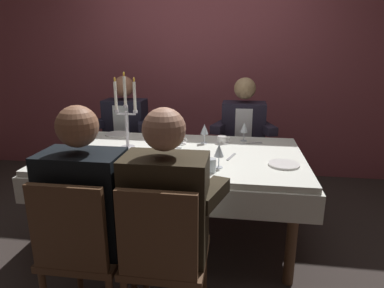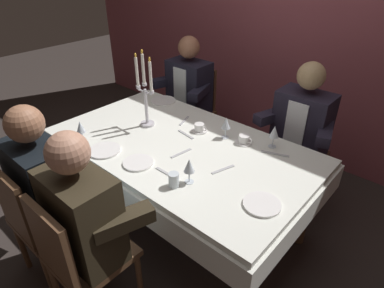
# 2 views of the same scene
# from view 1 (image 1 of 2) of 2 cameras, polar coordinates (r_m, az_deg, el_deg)

# --- Properties ---
(ground_plane) EXTENTS (12.00, 12.00, 0.00)m
(ground_plane) POSITION_cam_1_polar(r_m,az_deg,el_deg) (2.84, -2.54, -15.84)
(ground_plane) COLOR #322A27
(back_wall) EXTENTS (6.00, 0.12, 2.70)m
(back_wall) POSITION_cam_1_polar(r_m,az_deg,el_deg) (4.05, 1.69, 13.96)
(back_wall) COLOR #8D434B
(back_wall) RESTS_ON ground_plane
(dining_table) EXTENTS (1.94, 1.14, 0.74)m
(dining_table) POSITION_cam_1_polar(r_m,az_deg,el_deg) (2.57, -2.71, -3.98)
(dining_table) COLOR white
(dining_table) RESTS_ON ground_plane
(candelabra) EXTENTS (0.19, 0.11, 0.60)m
(candelabra) POSITION_cam_1_polar(r_m,az_deg,el_deg) (2.60, -11.28, 4.40)
(candelabra) COLOR silver
(candelabra) RESTS_ON dining_table
(dinner_plate_0) EXTENTS (0.21, 0.21, 0.01)m
(dinner_plate_0) POSITION_cam_1_polar(r_m,az_deg,el_deg) (2.33, 15.60, -3.41)
(dinner_plate_0) COLOR white
(dinner_plate_0) RESTS_ON dining_table
(dinner_plate_1) EXTENTS (0.20, 0.20, 0.01)m
(dinner_plate_1) POSITION_cam_1_polar(r_m,az_deg,el_deg) (2.19, -5.49, -4.09)
(dinner_plate_1) COLOR white
(dinner_plate_1) RESTS_ON dining_table
(dinner_plate_2) EXTENTS (0.22, 0.22, 0.01)m
(dinner_plate_2) POSITION_cam_1_polar(r_m,az_deg,el_deg) (2.23, -13.12, -4.10)
(dinner_plate_2) COLOR white
(dinner_plate_2) RESTS_ON dining_table
(dinner_plate_3) EXTENTS (0.22, 0.22, 0.01)m
(dinner_plate_3) POSITION_cam_1_polar(r_m,az_deg,el_deg) (3.11, -12.74, 1.66)
(dinner_plate_3) COLOR white
(dinner_plate_3) RESTS_ON dining_table
(wine_glass_0) EXTENTS (0.07, 0.07, 0.16)m
(wine_glass_0) POSITION_cam_1_polar(r_m,az_deg,el_deg) (2.27, -18.83, -1.36)
(wine_glass_0) COLOR silver
(wine_glass_0) RESTS_ON dining_table
(wine_glass_1) EXTENTS (0.07, 0.07, 0.16)m
(wine_glass_1) POSITION_cam_1_polar(r_m,az_deg,el_deg) (2.84, 9.00, 2.78)
(wine_glass_1) COLOR silver
(wine_glass_1) RESTS_ON dining_table
(wine_glass_2) EXTENTS (0.07, 0.07, 0.16)m
(wine_glass_2) POSITION_cam_1_polar(r_m,az_deg,el_deg) (2.74, 2.15, 2.46)
(wine_glass_2) COLOR silver
(wine_glass_2) RESTS_ON dining_table
(wine_glass_3) EXTENTS (0.07, 0.07, 0.16)m
(wine_glass_3) POSITION_cam_1_polar(r_m,az_deg,el_deg) (2.17, 4.68, -1.20)
(wine_glass_3) COLOR silver
(wine_glass_3) RESTS_ON dining_table
(water_tumbler_0) EXTENTS (0.06, 0.06, 0.09)m
(water_tumbler_0) POSITION_cam_1_polar(r_m,az_deg,el_deg) (2.12, 3.34, -3.72)
(water_tumbler_0) COLOR silver
(water_tumbler_0) RESTS_ON dining_table
(coffee_cup_0) EXTENTS (0.13, 0.12, 0.06)m
(coffee_cup_0) POSITION_cam_1_polar(r_m,az_deg,el_deg) (2.74, -2.27, 0.56)
(coffee_cup_0) COLOR white
(coffee_cup_0) RESTS_ON dining_table
(coffee_cup_1) EXTENTS (0.13, 0.12, 0.06)m
(coffee_cup_1) POSITION_cam_1_polar(r_m,az_deg,el_deg) (2.78, 5.23, 0.70)
(coffee_cup_1) COLOR white
(coffee_cup_1) RESTS_ON dining_table
(fork_0) EXTENTS (0.07, 0.17, 0.01)m
(fork_0) POSITION_cam_1_polar(r_m,az_deg,el_deg) (2.84, -6.10, 0.50)
(fork_0) COLOR #B7B7BC
(fork_0) RESTS_ON dining_table
(fork_1) EXTENTS (0.04, 0.17, 0.01)m
(fork_1) POSITION_cam_1_polar(r_m,az_deg,el_deg) (2.42, -1.02, -2.13)
(fork_1) COLOR #B7B7BC
(fork_1) RESTS_ON dining_table
(spoon_2) EXTENTS (0.17, 0.04, 0.01)m
(spoon_2) POSITION_cam_1_polar(r_m,az_deg,el_deg) (2.65, -3.55, -0.54)
(spoon_2) COLOR #B7B7BC
(spoon_2) RESTS_ON dining_table
(fork_3) EXTENTS (0.07, 0.17, 0.01)m
(fork_3) POSITION_cam_1_polar(r_m,az_deg,el_deg) (2.43, 6.81, -2.20)
(fork_3) COLOR #B7B7BC
(fork_3) RESTS_ON dining_table
(knife_4) EXTENTS (0.19, 0.02, 0.01)m
(knife_4) POSITION_cam_1_polar(r_m,az_deg,el_deg) (2.20, 0.43, -4.10)
(knife_4) COLOR #B7B7BC
(knife_4) RESTS_ON dining_table
(knife_5) EXTENTS (0.18, 0.08, 0.01)m
(knife_5) POSITION_cam_1_polar(r_m,az_deg,el_deg) (2.80, 10.22, 0.11)
(knife_5) COLOR #B7B7BC
(knife_5) RESTS_ON dining_table
(seated_diner_0) EXTENTS (0.63, 0.48, 1.24)m
(seated_diner_0) POSITION_cam_1_polar(r_m,az_deg,el_deg) (3.54, -11.32, 3.29)
(seated_diner_0) COLOR brown
(seated_diner_0) RESTS_ON ground_plane
(seated_diner_1) EXTENTS (0.63, 0.48, 1.24)m
(seated_diner_1) POSITION_cam_1_polar(r_m,az_deg,el_deg) (1.84, -18.14, -9.34)
(seated_diner_1) COLOR brown
(seated_diner_1) RESTS_ON ground_plane
(seated_diner_2) EXTENTS (0.63, 0.48, 1.24)m
(seated_diner_2) POSITION_cam_1_polar(r_m,az_deg,el_deg) (1.70, -4.58, -10.70)
(seated_diner_2) COLOR brown
(seated_diner_2) RESTS_ON ground_plane
(seated_diner_3) EXTENTS (0.63, 0.48, 1.24)m
(seated_diner_3) POSITION_cam_1_polar(r_m,az_deg,el_deg) (3.34, 8.83, 2.65)
(seated_diner_3) COLOR brown
(seated_diner_3) RESTS_ON ground_plane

